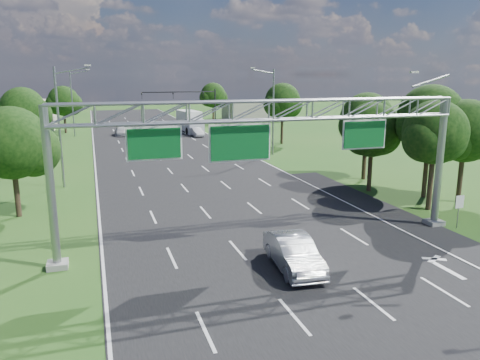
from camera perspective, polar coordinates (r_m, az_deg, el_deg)
name	(u,v)px	position (r m, az deg, el deg)	size (l,w,h in m)	color
ground	(196,178)	(43.38, -5.33, 0.22)	(220.00, 220.00, 0.00)	#215218
road	(196,178)	(43.38, -5.33, 0.22)	(18.00, 180.00, 0.02)	black
road_flare	(397,217)	(33.15, 18.59, -4.35)	(3.00, 30.00, 0.02)	black
sign_gantry	(272,122)	(25.29, 3.98, 7.10)	(23.50, 1.00, 9.56)	gray
regulatory_sign	(459,205)	(31.90, 25.17, -2.75)	(0.60, 0.08, 2.10)	gray
traffic_signal	(194,101)	(78.26, -5.58, 9.61)	(12.21, 0.24, 7.00)	black
streetlight_l_near	(61,121)	(41.64, -20.97, 6.69)	(2.97, 0.22, 10.16)	gray
streetlight_l_far	(73,100)	(76.53, -19.65, 9.18)	(2.97, 0.22, 10.16)	gray
streetlight_r_mid	(272,108)	(55.37, 3.89, 8.79)	(2.97, 0.22, 10.16)	gray
tree_cluster_right	(411,128)	(38.93, 20.17, 5.99)	(9.91, 14.60, 8.68)	#2D2116
tree_verge_la	(13,146)	(34.12, -25.92, 3.70)	(5.76, 4.80, 7.40)	#2D2116
tree_verge_lb	(24,111)	(57.00, -24.87, 7.60)	(5.76, 4.80, 8.06)	#2D2116
tree_verge_lc	(64,102)	(81.65, -20.67, 8.86)	(5.76, 4.80, 7.62)	#2D2116
tree_verge_rd	(283,103)	(64.59, 5.24, 9.38)	(5.76, 4.80, 8.28)	#2D2116
tree_verge_re	(213,96)	(92.44, -3.26, 10.14)	(5.76, 4.80, 7.84)	#2D2116
building_left	(11,115)	(90.61, -26.09, 7.11)	(14.00, 10.00, 5.00)	#A69C8B
building_right	(255,110)	(99.31, 1.80, 8.48)	(12.00, 9.00, 4.00)	#A69C8B
silver_sedan	(293,253)	(23.33, 6.53, -8.82)	(1.74, 5.00, 1.65)	#A3A7AE
car_queue_a	(121,131)	(76.10, -14.25, 5.78)	(1.83, 4.50, 1.31)	silver
car_queue_c	(134,133)	(73.91, -12.75, 5.65)	(1.50, 3.73, 1.27)	black
car_queue_d	(197,132)	(73.10, -5.31, 5.85)	(1.39, 3.98, 1.31)	silver
box_truck	(190,122)	(79.14, -6.10, 7.07)	(3.28, 9.26, 3.42)	white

